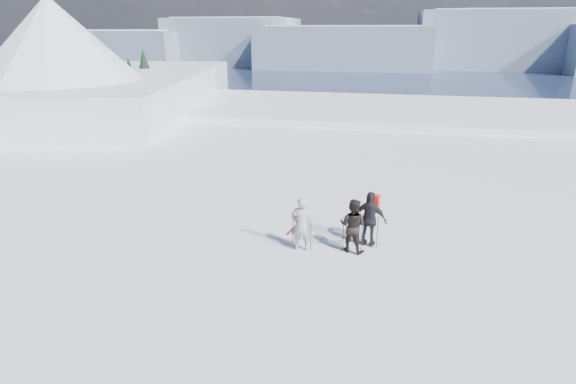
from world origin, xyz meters
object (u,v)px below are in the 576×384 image
skier_dark (352,225)px  skier_grey (301,224)px  skier_pack (370,219)px  skis_loose (298,226)px

skier_dark → skier_grey: bearing=24.0°
skier_pack → skis_loose: skier_pack is taller
skier_grey → skier_pack: skier_pack is taller
skier_grey → skier_dark: size_ratio=1.01×
skier_grey → skier_dark: (1.67, 0.26, -0.01)m
skier_grey → skier_dark: 1.69m
skier_grey → skis_loose: size_ratio=1.12×
skier_grey → skier_pack: (2.22, 0.77, 0.04)m
skis_loose → skier_dark: bearing=-36.3°
skier_grey → skier_dark: bearing=-175.9°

